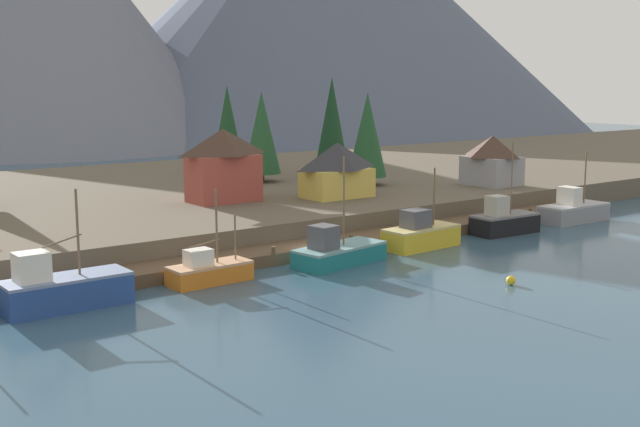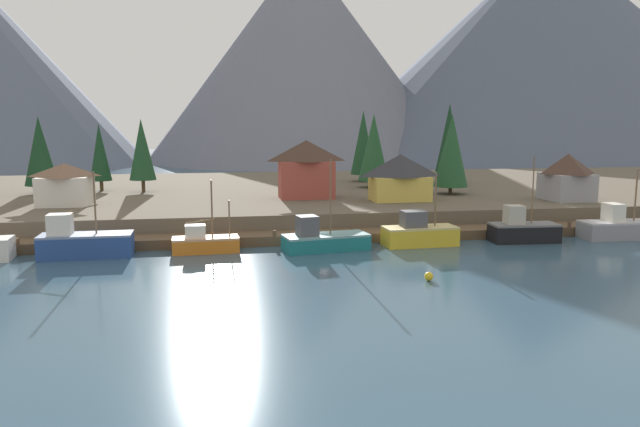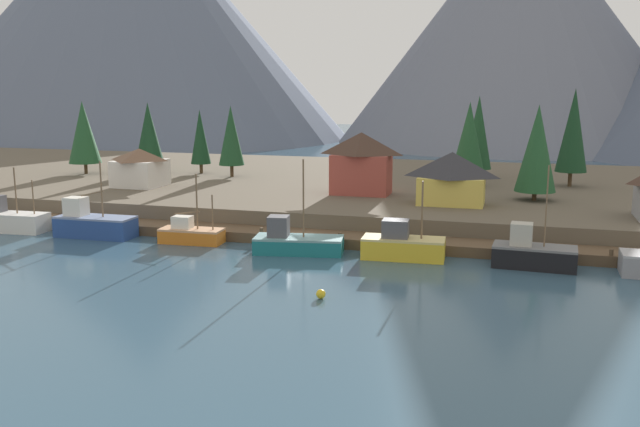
# 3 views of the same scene
# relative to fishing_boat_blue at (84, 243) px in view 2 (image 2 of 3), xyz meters

# --- Properties ---
(ground_plane) EXTENTS (400.00, 400.00, 1.00)m
(ground_plane) POSITION_rel_fishing_boat_blue_xyz_m (21.76, 21.72, -1.82)
(ground_plane) COLOR #335166
(dock) EXTENTS (80.00, 4.00, 1.60)m
(dock) POSITION_rel_fishing_boat_blue_xyz_m (21.76, 3.71, -0.82)
(dock) COLOR brown
(dock) RESTS_ON ground_plane
(shoreline_bank) EXTENTS (400.00, 56.00, 2.50)m
(shoreline_bank) POSITION_rel_fishing_boat_blue_xyz_m (21.76, 33.72, -0.07)
(shoreline_bank) COLOR brown
(shoreline_bank) RESTS_ON ground_plane
(mountain_central_peak) EXTENTS (98.50, 98.50, 65.09)m
(mountain_central_peak) POSITION_rel_fishing_boat_blue_xyz_m (40.43, 139.25, 31.22)
(mountain_central_peak) COLOR slate
(mountain_central_peak) RESTS_ON ground_plane
(mountain_east_peak) EXTENTS (155.22, 155.22, 71.14)m
(mountain_east_peak) POSITION_rel_fishing_boat_blue_xyz_m (121.14, 136.20, 34.25)
(mountain_east_peak) COLOR #4C566B
(mountain_east_peak) RESTS_ON ground_plane
(fishing_boat_blue) EXTENTS (8.23, 3.13, 7.87)m
(fishing_boat_blue) POSITION_rel_fishing_boat_blue_xyz_m (0.00, 0.00, 0.00)
(fishing_boat_blue) COLOR navy
(fishing_boat_blue) RESTS_ON ground_plane
(fishing_boat_orange) EXTENTS (6.34, 2.71, 6.91)m
(fishing_boat_orange) POSITION_rel_fishing_boat_blue_xyz_m (10.92, 0.24, -0.40)
(fishing_boat_orange) COLOR #CC6B1E
(fishing_boat_orange) RESTS_ON ground_plane
(fishing_boat_teal) EXTENTS (8.60, 4.49, 8.77)m
(fishing_boat_teal) POSITION_rel_fishing_boat_blue_xyz_m (22.23, -0.75, -0.29)
(fishing_boat_teal) COLOR #196B70
(fishing_boat_teal) RESTS_ON ground_plane
(fishing_boat_yellow) EXTENTS (7.50, 3.35, 7.09)m
(fishing_boat_yellow) POSITION_rel_fishing_boat_blue_xyz_m (32.09, -0.11, -0.09)
(fishing_boat_yellow) COLOR gold
(fishing_boat_yellow) RESTS_ON ground_plane
(fishing_boat_black) EXTENTS (7.03, 3.28, 8.84)m
(fishing_boat_black) POSITION_rel_fishing_boat_blue_xyz_m (43.29, -0.06, -0.11)
(fishing_boat_black) COLOR black
(fishing_boat_black) RESTS_ON ground_plane
(fishing_boat_grey) EXTENTS (8.25, 3.33, 7.38)m
(fishing_boat_grey) POSITION_rel_fishing_boat_blue_xyz_m (54.23, -0.10, -0.16)
(fishing_boat_grey) COLOR gray
(fishing_boat_grey) RESTS_ON ground_plane
(house_grey) EXTENTS (5.31, 6.05, 5.84)m
(house_grey) POSITION_rel_fishing_boat_blue_xyz_m (55.64, 12.47, 4.17)
(house_grey) COLOR gray
(house_grey) RESTS_ON shoreline_bank
(house_red) EXTENTS (7.26, 4.28, 7.44)m
(house_red) POSITION_rel_fishing_boat_blue_xyz_m (23.66, 19.96, 4.98)
(house_red) COLOR #9E4238
(house_red) RESTS_ON shoreline_bank
(house_white) EXTENTS (5.98, 6.17, 4.92)m
(house_white) POSITION_rel_fishing_boat_blue_xyz_m (-5.50, 18.52, 3.69)
(house_white) COLOR silver
(house_white) RESTS_ON shoreline_bank
(house_yellow) EXTENTS (7.45, 4.54, 5.80)m
(house_yellow) POSITION_rel_fishing_boat_blue_xyz_m (34.82, 15.51, 4.15)
(house_yellow) COLOR gold
(house_yellow) RESTS_ON shoreline_bank
(conifer_near_left) EXTENTS (3.66, 3.66, 10.20)m
(conifer_near_left) POSITION_rel_fishing_boat_blue_xyz_m (2.12, 30.67, 7.12)
(conifer_near_left) COLOR #4C3823
(conifer_near_left) RESTS_ON shoreline_bank
(conifer_near_right) EXTENTS (3.99, 3.99, 12.64)m
(conifer_near_right) POSITION_rel_fishing_boat_blue_xyz_m (48.32, 33.96, 8.44)
(conifer_near_right) COLOR #4C3823
(conifer_near_right) RESTS_ON shoreline_bank
(conifer_mid_left) EXTENTS (4.60, 4.60, 10.85)m
(conifer_mid_left) POSITION_rel_fishing_boat_blue_xyz_m (43.69, 21.11, 7.11)
(conifer_mid_left) COLOR #4C3823
(conifer_mid_left) RESTS_ON shoreline_bank
(conifer_back_left) EXTENTS (3.01, 3.01, 9.50)m
(conifer_back_left) POSITION_rel_fishing_boat_blue_xyz_m (-3.90, 33.05, 6.64)
(conifer_back_left) COLOR #4C3823
(conifer_back_left) RESTS_ON shoreline_bank
(conifer_back_right) EXTENTS (4.40, 4.40, 10.53)m
(conifer_back_right) POSITION_rel_fishing_boat_blue_xyz_m (-11.35, 31.07, 7.01)
(conifer_back_right) COLOR #4C3823
(conifer_back_right) RESTS_ON shoreline_bank
(conifer_centre) EXTENTS (4.54, 4.54, 10.93)m
(conifer_centre) POSITION_rel_fishing_boat_blue_xyz_m (35.45, 31.10, 7.15)
(conifer_centre) COLOR #4C3823
(conifer_centre) RESTS_ON shoreline_bank
(conifer_far_left) EXTENTS (4.04, 4.04, 11.60)m
(conifer_far_left) POSITION_rel_fishing_boat_blue_xyz_m (36.07, 40.31, 7.56)
(conifer_far_left) COLOR #4C3823
(conifer_far_left) RESTS_ON shoreline_bank
(channel_buoy) EXTENTS (0.70, 0.70, 0.70)m
(channel_buoy) POSITION_rel_fishing_boat_blue_xyz_m (28.36, -13.53, -0.97)
(channel_buoy) COLOR gold
(channel_buoy) RESTS_ON ground_plane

